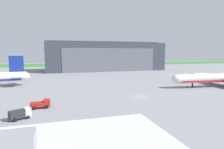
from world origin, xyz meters
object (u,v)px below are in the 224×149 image
maintenance_hangar (105,56)px  fuel_bowser (20,114)px  ops_van (183,75)px  baggage_tug (41,104)px

maintenance_hangar → fuel_bowser: 116.67m
ops_van → fuel_bowser: size_ratio=0.90×
ops_van → fuel_bowser: 90.86m
baggage_tug → fuel_bowser: size_ratio=1.10×
baggage_tug → fuel_bowser: fuel_bowser is taller
maintenance_hangar → baggage_tug: (-42.48, -99.17, -9.82)m
baggage_tug → ops_van: ops_van is taller
maintenance_hangar → ops_van: (30.29, -57.58, -9.72)m
ops_van → baggage_tug: bearing=-150.3°
maintenance_hangar → fuel_bowser: maintenance_hangar is taller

